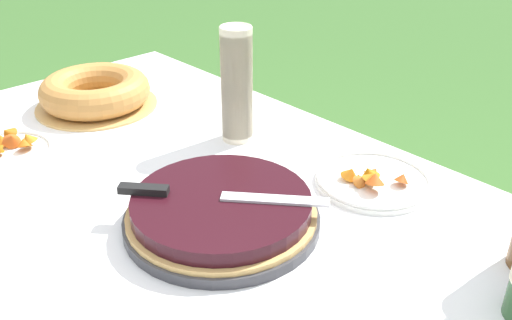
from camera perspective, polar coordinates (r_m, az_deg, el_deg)
garden_table at (r=1.16m, az=-8.08°, el=-7.03°), size 1.59×1.00×0.73m
tablecloth at (r=1.13m, az=-8.28°, el=-4.68°), size 1.60×1.01×0.10m
berry_tart at (r=1.02m, az=-3.45°, el=-5.19°), size 0.35×0.35×0.06m
serving_knife at (r=1.01m, az=-5.15°, el=-3.42°), size 0.30×0.26×0.01m
bundt_cake at (r=1.56m, az=-15.78°, el=6.59°), size 0.31×0.31×0.08m
cup_stack at (r=1.29m, az=-1.94°, el=7.47°), size 0.07×0.07×0.27m
snack_plate_near at (r=1.17m, az=11.59°, el=-1.93°), size 0.24×0.24×0.06m
snack_plate_left at (r=1.37m, az=-24.09°, el=0.75°), size 0.22×0.22×0.06m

